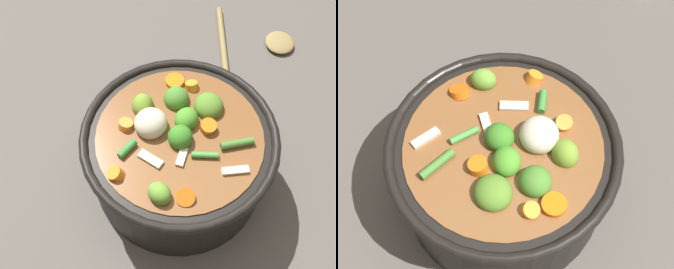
# 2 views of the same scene
# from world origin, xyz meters

# --- Properties ---
(ground_plane) EXTENTS (1.10, 1.10, 0.00)m
(ground_plane) POSITION_xyz_m (0.00, 0.00, 0.00)
(ground_plane) COLOR #514C47
(cooking_pot) EXTENTS (0.28, 0.28, 0.15)m
(cooking_pot) POSITION_xyz_m (-0.00, 0.00, 0.07)
(cooking_pot) COLOR black
(cooking_pot) RESTS_ON ground_plane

